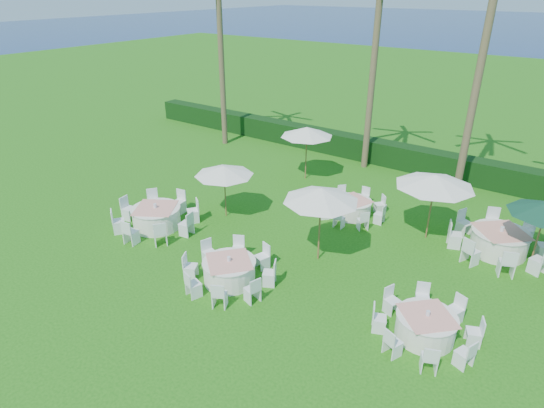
{
  "coord_description": "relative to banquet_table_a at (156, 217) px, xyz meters",
  "views": [
    {
      "loc": [
        7.9,
        -10.18,
        8.7
      ],
      "look_at": [
        -1.0,
        2.25,
        1.3
      ],
      "focal_mm": 30.0,
      "sensor_mm": 36.0,
      "label": 1
    }
  ],
  "objects": [
    {
      "name": "banquet_table_e",
      "position": [
        5.85,
        5.39,
        -0.07
      ],
      "size": [
        2.78,
        2.78,
        0.86
      ],
      "color": "white",
      "rests_on": "ground"
    },
    {
      "name": "hedge",
      "position": [
        5.07,
        11.91,
        0.16
      ],
      "size": [
        34.0,
        1.0,
        1.2
      ],
      "primitive_type": "cube",
      "color": "black",
      "rests_on": "ground"
    },
    {
      "name": "banquet_table_b",
      "position": [
        4.74,
        -1.13,
        -0.04
      ],
      "size": [
        2.98,
        2.98,
        0.92
      ],
      "color": "white",
      "rests_on": "ground"
    },
    {
      "name": "palm_c",
      "position": [
        8.91,
        9.49,
        6.32
      ],
      "size": [
        4.32,
        4.32,
        12.55
      ],
      "color": "brown",
      "rests_on": "ground"
    },
    {
      "name": "umbrella_c",
      "position": [
        2.14,
        7.7,
        1.95
      ],
      "size": [
        2.52,
        2.52,
        2.62
      ],
      "color": "brown",
      "rests_on": "ground"
    },
    {
      "name": "ground",
      "position": [
        5.07,
        -0.09,
        -0.44
      ],
      "size": [
        120.0,
        120.0,
        0.0
      ],
      "primitive_type": "plane",
      "color": "#1A5F10",
      "rests_on": "ground"
    },
    {
      "name": "banquet_table_c",
      "position": [
        10.75,
        -0.03,
        -0.06
      ],
      "size": [
        2.78,
        2.78,
        0.88
      ],
      "color": "white",
      "rests_on": "ground"
    },
    {
      "name": "umbrella_a",
      "position": [
        1.61,
        2.3,
        1.58
      ],
      "size": [
        2.38,
        2.38,
        2.22
      ],
      "color": "brown",
      "rests_on": "ground"
    },
    {
      "name": "banquet_table_a",
      "position": [
        0.0,
        0.0,
        0.0
      ],
      "size": [
        3.35,
        3.35,
        1.0
      ],
      "color": "white",
      "rests_on": "ground"
    },
    {
      "name": "banquet_table_f",
      "position": [
        11.42,
        5.82,
        0.01
      ],
      "size": [
        3.39,
        3.39,
        1.04
      ],
      "color": "white",
      "rests_on": "ground"
    },
    {
      "name": "palm_a",
      "position": [
        -4.76,
        9.6,
        4.67
      ],
      "size": [
        4.11,
        4.4,
        9.3
      ],
      "color": "brown",
      "rests_on": "ground"
    },
    {
      "name": "palm_b",
      "position": [
        3.82,
        10.91,
        4.61
      ],
      "size": [
        4.4,
        4.16,
        9.18
      ],
      "color": "brown",
      "rests_on": "ground"
    },
    {
      "name": "umbrella_b",
      "position": [
        6.4,
        1.69,
        2.04
      ],
      "size": [
        2.56,
        2.56,
        2.72
      ],
      "color": "brown",
      "rests_on": "ground"
    },
    {
      "name": "umbrella_d",
      "position": [
        8.99,
        5.37,
        1.91
      ],
      "size": [
        2.85,
        2.85,
        2.57
      ],
      "color": "brown",
      "rests_on": "ground"
    }
  ]
}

